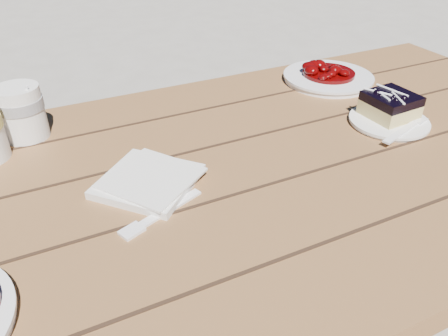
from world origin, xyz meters
name	(u,v)px	position (x,y,z in m)	size (l,w,h in m)	color
picnic_table	(158,257)	(0.00, 0.00, 0.59)	(2.00, 1.55, 0.75)	brown
dessert_plate	(389,122)	(0.54, 0.00, 0.76)	(0.16, 0.16, 0.01)	white
blueberry_cake	(390,105)	(0.55, 0.02, 0.79)	(0.10, 0.10, 0.06)	#D2BE72
fork_dessert	(401,132)	(0.52, -0.05, 0.76)	(0.03, 0.16, 0.01)	white
coffee_cup	(22,113)	(-0.17, 0.28, 0.80)	(0.09, 0.09, 0.11)	white
napkin_stack	(148,181)	(0.00, 0.01, 0.76)	(0.15, 0.15, 0.01)	white
fork_table	(170,208)	(0.01, -0.07, 0.75)	(0.03, 0.16, 0.01)	white
second_plate	(328,78)	(0.57, 0.25, 0.76)	(0.23, 0.23, 0.02)	white
second_stew	(329,67)	(0.57, 0.25, 0.79)	(0.13, 0.13, 0.04)	#540303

